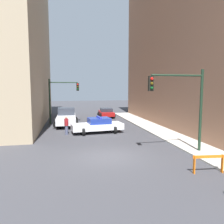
{
  "coord_description": "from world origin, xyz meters",
  "views": [
    {
      "loc": [
        -2.42,
        -12.65,
        4.14
      ],
      "look_at": [
        1.39,
        5.93,
        2.07
      ],
      "focal_mm": 35.0,
      "sensor_mm": 36.0,
      "label": 1
    }
  ],
  "objects_px": {
    "traffic_light_near": "(185,98)",
    "parked_car_near": "(106,112)",
    "traffic_light_far": "(59,95)",
    "barrier_mid": "(208,161)",
    "pedestrian_crossing": "(66,125)",
    "police_car": "(98,125)",
    "white_truck": "(66,117)"
  },
  "relations": [
    {
      "from": "pedestrian_crossing",
      "to": "barrier_mid",
      "type": "relative_size",
      "value": 1.04
    },
    {
      "from": "parked_car_near",
      "to": "pedestrian_crossing",
      "type": "bearing_deg",
      "value": -115.53
    },
    {
      "from": "white_truck",
      "to": "pedestrian_crossing",
      "type": "xyz_separation_m",
      "value": [
        0.02,
        -5.07,
        -0.04
      ]
    },
    {
      "from": "parked_car_near",
      "to": "traffic_light_near",
      "type": "bearing_deg",
      "value": -83.19
    },
    {
      "from": "traffic_light_far",
      "to": "parked_car_near",
      "type": "distance_m",
      "value": 8.32
    },
    {
      "from": "police_car",
      "to": "barrier_mid",
      "type": "bearing_deg",
      "value": -165.9
    },
    {
      "from": "police_car",
      "to": "white_truck",
      "type": "distance_m",
      "value": 5.63
    },
    {
      "from": "traffic_light_far",
      "to": "barrier_mid",
      "type": "bearing_deg",
      "value": -65.72
    },
    {
      "from": "traffic_light_near",
      "to": "police_car",
      "type": "height_order",
      "value": "traffic_light_near"
    },
    {
      "from": "traffic_light_near",
      "to": "parked_car_near",
      "type": "height_order",
      "value": "traffic_light_near"
    },
    {
      "from": "traffic_light_near",
      "to": "white_truck",
      "type": "bearing_deg",
      "value": 120.57
    },
    {
      "from": "barrier_mid",
      "to": "traffic_light_near",
      "type": "bearing_deg",
      "value": 81.73
    },
    {
      "from": "traffic_light_far",
      "to": "traffic_light_near",
      "type": "bearing_deg",
      "value": -59.28
    },
    {
      "from": "traffic_light_far",
      "to": "barrier_mid",
      "type": "xyz_separation_m",
      "value": [
        7.56,
        -16.76,
        -2.78
      ]
    },
    {
      "from": "traffic_light_far",
      "to": "barrier_mid",
      "type": "height_order",
      "value": "traffic_light_far"
    },
    {
      "from": "barrier_mid",
      "to": "traffic_light_far",
      "type": "bearing_deg",
      "value": 114.28
    },
    {
      "from": "parked_car_near",
      "to": "barrier_mid",
      "type": "bearing_deg",
      "value": -85.26
    },
    {
      "from": "traffic_light_near",
      "to": "barrier_mid",
      "type": "bearing_deg",
      "value": -98.27
    },
    {
      "from": "traffic_light_far",
      "to": "police_car",
      "type": "height_order",
      "value": "traffic_light_far"
    },
    {
      "from": "traffic_light_near",
      "to": "traffic_light_far",
      "type": "bearing_deg",
      "value": 120.72
    },
    {
      "from": "traffic_light_near",
      "to": "barrier_mid",
      "type": "distance_m",
      "value": 4.39
    },
    {
      "from": "traffic_light_far",
      "to": "pedestrian_crossing",
      "type": "height_order",
      "value": "traffic_light_far"
    },
    {
      "from": "white_truck",
      "to": "traffic_light_far",
      "type": "bearing_deg",
      "value": 123.34
    },
    {
      "from": "traffic_light_far",
      "to": "white_truck",
      "type": "relative_size",
      "value": 0.96
    },
    {
      "from": "white_truck",
      "to": "parked_car_near",
      "type": "relative_size",
      "value": 1.25
    },
    {
      "from": "pedestrian_crossing",
      "to": "traffic_light_far",
      "type": "bearing_deg",
      "value": -65.68
    },
    {
      "from": "traffic_light_near",
      "to": "barrier_mid",
      "type": "relative_size",
      "value": 3.26
    },
    {
      "from": "pedestrian_crossing",
      "to": "parked_car_near",
      "type": "bearing_deg",
      "value": -99.5
    },
    {
      "from": "traffic_light_near",
      "to": "pedestrian_crossing",
      "type": "height_order",
      "value": "traffic_light_near"
    },
    {
      "from": "parked_car_near",
      "to": "barrier_mid",
      "type": "height_order",
      "value": "parked_car_near"
    },
    {
      "from": "police_car",
      "to": "traffic_light_far",
      "type": "bearing_deg",
      "value": 24.87
    },
    {
      "from": "traffic_light_far",
      "to": "pedestrian_crossing",
      "type": "distance_m",
      "value": 6.76
    }
  ]
}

